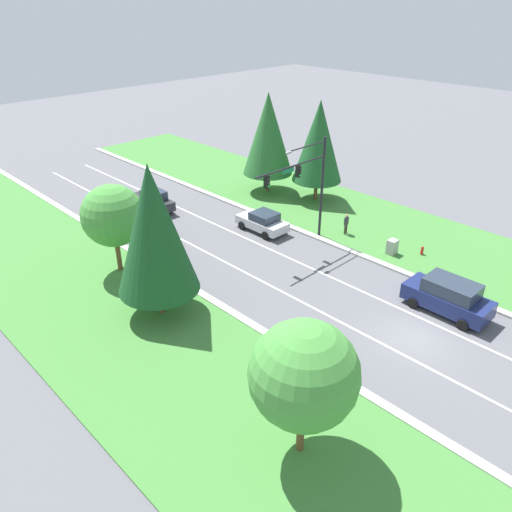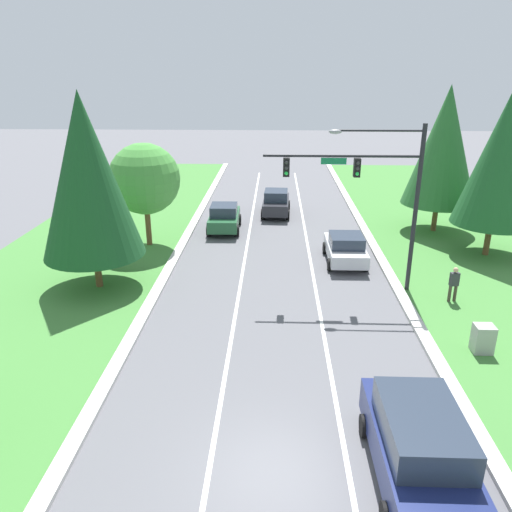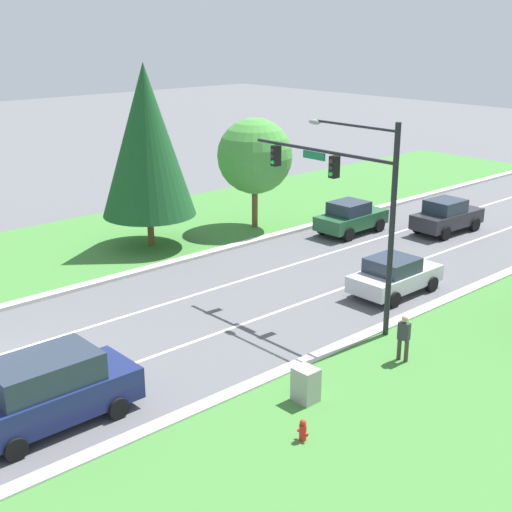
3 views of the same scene
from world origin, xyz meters
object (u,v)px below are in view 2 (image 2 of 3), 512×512
at_px(navy_suv, 418,445).
at_px(pedestrian, 454,283).
at_px(charcoal_sedan, 276,202).
at_px(traffic_signal_mast, 373,184).
at_px(oak_far_left_tree, 145,179).
at_px(forest_sedan, 224,217).
at_px(silver_sedan, 345,248).
at_px(conifer_mid_left_tree, 87,176).
at_px(conifer_near_right_tree, 444,146).
at_px(conifer_far_right_tree, 501,160).
at_px(utility_cabinet, 483,340).

bearing_deg(navy_suv, pedestrian, 67.63).
height_order(charcoal_sedan, pedestrian, charcoal_sedan).
relative_size(traffic_signal_mast, oak_far_left_tree, 1.28).
bearing_deg(oak_far_left_tree, navy_suv, -58.07).
relative_size(charcoal_sedan, oak_far_left_tree, 0.72).
distance_m(navy_suv, oak_far_left_tree, 20.98).
bearing_deg(forest_sedan, traffic_signal_mast, -51.47).
distance_m(silver_sedan, charcoal_sedan, 10.10).
bearing_deg(silver_sedan, conifer_mid_left_tree, -162.71).
relative_size(navy_suv, conifer_near_right_tree, 0.55).
xyz_separation_m(conifer_far_right_tree, conifer_mid_left_tree, (-20.11, -5.16, 0.03)).
distance_m(utility_cabinet, conifer_mid_left_tree, 17.44).
bearing_deg(oak_far_left_tree, silver_sedan, -11.70).
bearing_deg(conifer_mid_left_tree, pedestrian, -3.72).
bearing_deg(silver_sedan, conifer_near_right_tree, 41.65).
xyz_separation_m(silver_sedan, oak_far_left_tree, (-11.20, 2.32, 3.17)).
bearing_deg(utility_cabinet, traffic_signal_mast, 120.93).
relative_size(silver_sedan, oak_far_left_tree, 0.70).
bearing_deg(forest_sedan, pedestrian, -43.90).
distance_m(traffic_signal_mast, pedestrian, 5.64).
bearing_deg(utility_cabinet, navy_suv, -123.03).
distance_m(conifer_far_right_tree, conifer_mid_left_tree, 20.76).
xyz_separation_m(silver_sedan, conifer_far_right_tree, (7.99, 1.31, 4.51)).
relative_size(silver_sedan, conifer_mid_left_tree, 0.46).
relative_size(charcoal_sedan, conifer_mid_left_tree, 0.48).
xyz_separation_m(utility_cabinet, oak_far_left_tree, (-14.98, 11.49, 3.41)).
distance_m(traffic_signal_mast, utility_cabinet, 7.86).
bearing_deg(charcoal_sedan, conifer_near_right_tree, -17.59).
bearing_deg(pedestrian, conifer_far_right_tree, -133.27).
height_order(silver_sedan, pedestrian, pedestrian).
xyz_separation_m(traffic_signal_mast, forest_sedan, (-7.53, 9.11, -4.20)).
height_order(silver_sedan, navy_suv, navy_suv).
xyz_separation_m(utility_cabinet, conifer_near_right_tree, (2.63, 14.93, 4.87)).
bearing_deg(traffic_signal_mast, charcoal_sedan, 107.87).
xyz_separation_m(forest_sedan, conifer_mid_left_tree, (-5.06, -9.30, 4.47)).
xyz_separation_m(traffic_signal_mast, oak_far_left_tree, (-11.67, 5.98, -1.10)).
bearing_deg(conifer_far_right_tree, traffic_signal_mast, -146.53).
bearing_deg(conifer_mid_left_tree, charcoal_sedan, 57.61).
distance_m(charcoal_sedan, pedestrian, 16.29).
relative_size(traffic_signal_mast, navy_suv, 1.55).
distance_m(forest_sedan, utility_cabinet, 18.21).
relative_size(navy_suv, conifer_mid_left_tree, 0.55).
xyz_separation_m(charcoal_sedan, conifer_mid_left_tree, (-8.39, -13.23, 4.44)).
xyz_separation_m(silver_sedan, pedestrian, (4.10, -4.90, 0.13)).
distance_m(traffic_signal_mast, oak_far_left_tree, 13.16).
xyz_separation_m(charcoal_sedan, pedestrian, (7.83, -14.28, 0.03)).
bearing_deg(silver_sedan, oak_far_left_tree, 168.01).
xyz_separation_m(forest_sedan, utility_cabinet, (10.84, -14.63, -0.31)).
distance_m(oak_far_left_tree, conifer_mid_left_tree, 6.38).
xyz_separation_m(navy_suv, pedestrian, (4.31, 10.42, -0.12)).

